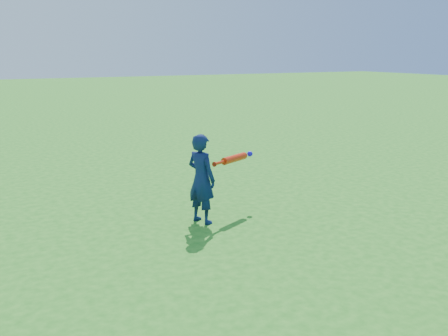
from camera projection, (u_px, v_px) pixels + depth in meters
name	position (u px, v px, depth m)	size (l,w,h in m)	color
ground	(211.00, 218.00, 6.79)	(80.00, 80.00, 0.00)	#23771C
child	(201.00, 179.00, 6.50)	(0.43, 0.28, 1.19)	#101C4B
bat_swing	(236.00, 158.00, 6.98)	(0.83, 0.45, 0.10)	red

